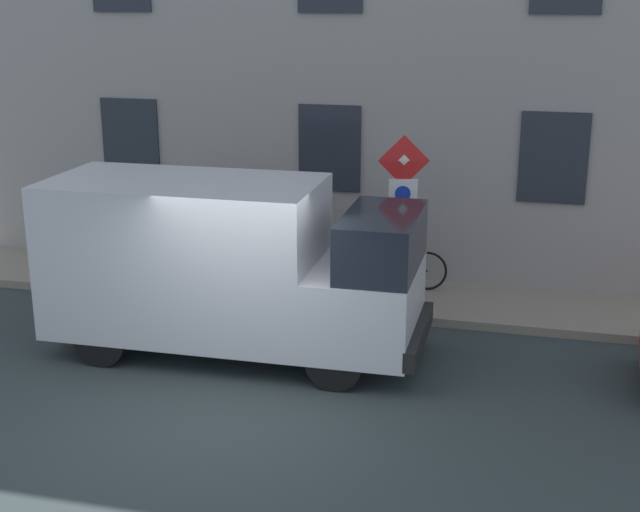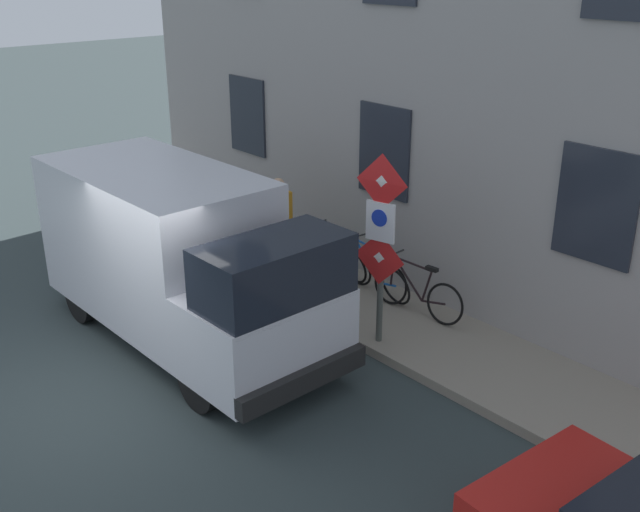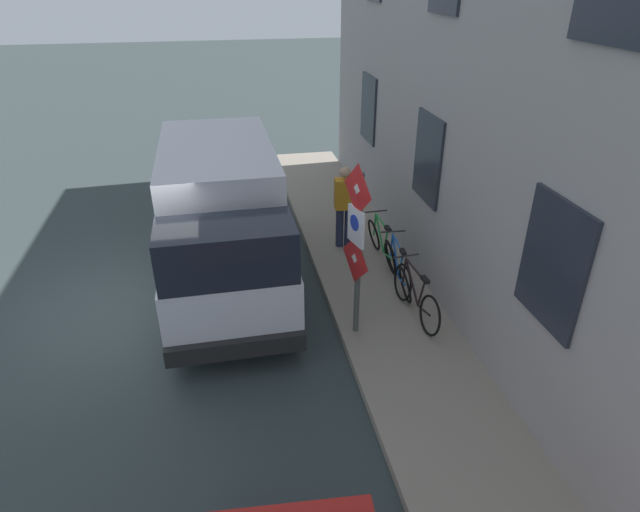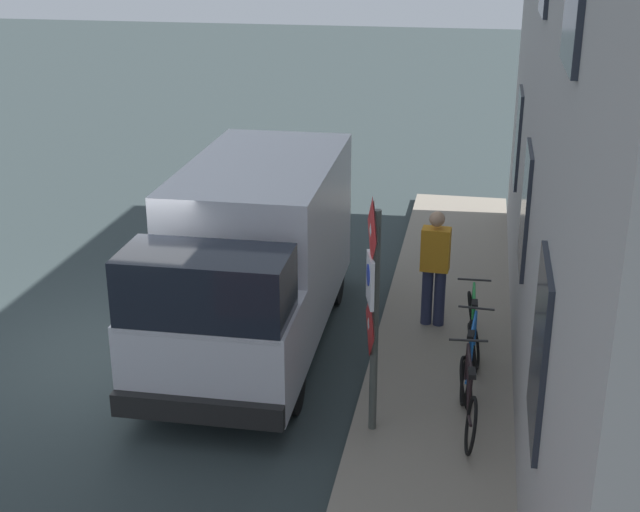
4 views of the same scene
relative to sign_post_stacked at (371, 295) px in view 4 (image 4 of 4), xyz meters
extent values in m
plane|color=#2E3839|center=(-3.51, 1.56, -1.82)|extent=(80.00, 80.00, 0.00)
cube|color=gray|center=(0.74, 1.56, -1.75)|extent=(1.88, 15.69, 0.14)
cube|color=gray|center=(2.02, 1.56, 1.94)|extent=(0.70, 13.69, 7.52)
cube|color=#232833|center=(1.65, -2.20, 0.59)|extent=(0.06, 1.10, 1.50)
cube|color=#232833|center=(1.65, 1.56, 0.59)|extent=(0.06, 1.10, 1.50)
cube|color=#232833|center=(1.65, 5.33, 0.59)|extent=(0.06, 1.10, 1.50)
cylinder|color=#474C47|center=(0.05, 0.01, -0.35)|extent=(0.09, 0.09, 2.66)
pyramid|color=silver|center=(-0.03, -0.01, 0.73)|extent=(0.16, 0.49, 0.50)
pyramid|color=red|center=(-0.03, -0.01, 0.73)|extent=(0.16, 0.55, 0.56)
cube|color=white|center=(-0.01, 0.00, 0.18)|extent=(0.15, 0.44, 0.56)
cylinder|color=#1933B2|center=(-0.04, 0.00, 0.24)|extent=(0.07, 0.24, 0.24)
pyramid|color=silver|center=(-0.03, -0.01, -0.37)|extent=(0.16, 0.49, 0.50)
pyramid|color=red|center=(-0.03, -0.01, -0.37)|extent=(0.16, 0.55, 0.56)
cube|color=silver|center=(-1.91, 2.78, -0.41)|extent=(2.05, 3.83, 2.18)
cube|color=silver|center=(-1.87, 0.18, -0.95)|extent=(2.02, 1.43, 1.10)
cube|color=black|center=(-1.87, -0.03, -0.05)|extent=(1.93, 1.01, 0.84)
cube|color=black|center=(-1.86, -0.57, -1.32)|extent=(2.00, 0.19, 0.28)
cylinder|color=black|center=(-1.00, 0.43, -1.44)|extent=(0.23, 0.76, 0.76)
cylinder|color=black|center=(-2.76, 0.41, -1.44)|extent=(0.23, 0.76, 0.76)
cylinder|color=black|center=(-1.05, 3.76, -1.44)|extent=(0.23, 0.76, 0.76)
cylinder|color=black|center=(-2.81, 3.73, -1.44)|extent=(0.23, 0.76, 0.76)
torus|color=black|center=(1.08, 0.77, -1.35)|extent=(0.17, 0.67, 0.66)
torus|color=black|center=(1.17, -0.27, -1.35)|extent=(0.17, 0.67, 0.66)
cylinder|color=black|center=(1.11, 0.43, -1.14)|extent=(0.09, 0.60, 0.60)
cylinder|color=black|center=(1.11, 0.36, -0.87)|extent=(0.10, 0.73, 0.07)
cylinder|color=black|center=(1.14, 0.07, -1.16)|extent=(0.05, 0.19, 0.55)
cylinder|color=black|center=(1.15, -0.06, -1.39)|extent=(0.07, 0.43, 0.12)
cylinder|color=black|center=(1.08, 0.75, -1.10)|extent=(0.04, 0.09, 0.50)
cube|color=black|center=(1.14, 0.00, -0.85)|extent=(0.10, 0.21, 0.06)
cylinder|color=#262626|center=(1.08, 0.72, -0.81)|extent=(0.46, 0.07, 0.03)
torus|color=black|center=(1.16, 1.72, -1.35)|extent=(0.22, 0.67, 0.65)
torus|color=black|center=(1.09, 0.67, -1.35)|extent=(0.22, 0.67, 0.65)
cylinder|color=blue|center=(1.14, 1.38, -1.14)|extent=(0.08, 0.60, 0.60)
cylinder|color=blue|center=(1.13, 1.31, -0.87)|extent=(0.09, 0.73, 0.07)
cylinder|color=blue|center=(1.11, 1.02, -1.16)|extent=(0.05, 0.19, 0.55)
cylinder|color=blue|center=(1.10, 0.89, -1.39)|extent=(0.07, 0.43, 0.12)
cylinder|color=blue|center=(1.16, 1.70, -1.10)|extent=(0.04, 0.09, 0.50)
cube|color=black|center=(1.11, 0.95, -0.85)|extent=(0.09, 0.20, 0.06)
cylinder|color=#262626|center=(1.16, 1.67, -0.81)|extent=(0.46, 0.06, 0.03)
torus|color=black|center=(1.11, 2.67, -1.35)|extent=(0.19, 0.66, 0.65)
torus|color=black|center=(1.14, 1.62, -1.35)|extent=(0.19, 0.66, 0.65)
cylinder|color=green|center=(1.12, 2.33, -1.14)|extent=(0.05, 0.60, 0.60)
cylinder|color=green|center=(1.12, 2.26, -0.87)|extent=(0.06, 0.73, 0.07)
cylinder|color=green|center=(1.13, 1.97, -1.16)|extent=(0.04, 0.19, 0.55)
cylinder|color=green|center=(1.13, 1.83, -1.39)|extent=(0.05, 0.43, 0.12)
cylinder|color=green|center=(1.11, 2.65, -1.10)|extent=(0.04, 0.09, 0.50)
cube|color=black|center=(1.13, 1.90, -0.85)|extent=(0.09, 0.20, 0.06)
cylinder|color=#262626|center=(1.11, 2.62, -0.81)|extent=(0.46, 0.04, 0.03)
cylinder|color=#262B47|center=(0.45, 2.97, -1.26)|extent=(0.16, 0.16, 0.85)
cylinder|color=#262B47|center=(0.63, 2.96, -1.26)|extent=(0.16, 0.16, 0.85)
cube|color=orange|center=(0.54, 2.96, -0.52)|extent=(0.42, 0.29, 0.62)
sphere|color=tan|center=(0.54, 2.96, -0.07)|extent=(0.22, 0.22, 0.22)
camera|label=1|loc=(-13.06, -2.05, 3.19)|focal=49.43mm
camera|label=2|loc=(-6.94, -6.68, 3.58)|focal=41.86mm
camera|label=3|loc=(-1.86, -6.74, 3.46)|focal=29.95mm
camera|label=4|loc=(1.07, -8.77, 3.85)|focal=49.42mm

